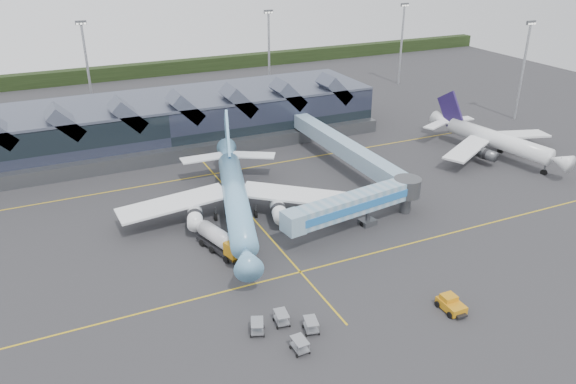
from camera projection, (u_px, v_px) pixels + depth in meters
name	position (u px, v px, depth m)	size (l,w,h in m)	color
ground	(275.00, 244.00, 79.29)	(260.00, 260.00, 0.00)	#2B2A2D
taxi_stripes	(250.00, 215.00, 87.52)	(120.00, 60.00, 0.01)	gold
tree_line_far	(128.00, 72.00, 168.99)	(260.00, 4.00, 4.00)	black
terminal	(159.00, 122.00, 114.28)	(90.00, 22.25, 12.52)	black
light_masts	(249.00, 60.00, 133.77)	(132.40, 42.56, 22.45)	#989BA1
main_airliner	(235.00, 195.00, 84.94)	(34.60, 40.61, 13.26)	#64A8CA
regional_jet	(493.00, 139.00, 109.50)	(28.61, 31.50, 10.82)	white
jet_bridge	(364.00, 202.00, 82.28)	(24.57, 6.93, 5.84)	#6F9DBA
fuel_truck	(220.00, 239.00, 76.88)	(4.70, 9.47, 3.17)	black
pushback_tug	(451.00, 304.00, 65.12)	(2.48, 3.86, 1.68)	#C07C12
baggage_carts	(287.00, 328.00, 61.05)	(7.46, 7.17, 1.49)	#97999F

